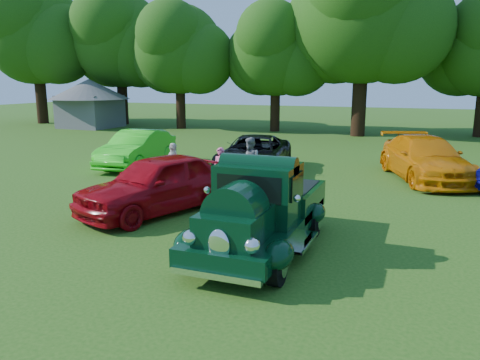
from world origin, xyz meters
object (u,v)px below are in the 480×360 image
(spectator_white, at_px, (173,166))
(gazebo, at_px, (90,98))
(spectator_grey, at_px, (250,161))
(hero_pickup, at_px, (262,212))
(red_convertible, at_px, (158,183))
(back_car_lime, at_px, (137,149))
(spectator_pink, at_px, (221,170))
(back_car_orange, at_px, (425,158))
(back_car_black, at_px, (254,154))

(spectator_white, height_order, gazebo, gazebo)
(spectator_white, bearing_deg, gazebo, 37.05)
(spectator_grey, bearing_deg, hero_pickup, -9.52)
(red_convertible, height_order, gazebo, gazebo)
(back_car_lime, distance_m, spectator_pink, 6.21)
(back_car_orange, bearing_deg, back_car_black, 168.96)
(back_car_orange, height_order, gazebo, gazebo)
(back_car_black, relative_size, spectator_white, 3.40)
(back_car_lime, bearing_deg, red_convertible, -57.97)
(gazebo, bearing_deg, red_convertible, -47.21)
(spectator_pink, height_order, gazebo, gazebo)
(red_convertible, relative_size, spectator_pink, 3.24)
(hero_pickup, xyz_separation_m, spectator_white, (-4.95, 4.75, -0.06))
(hero_pickup, relative_size, back_car_black, 0.94)
(back_car_orange, relative_size, gazebo, 0.89)
(back_car_black, height_order, spectator_white, spectator_white)
(red_convertible, height_order, spectator_grey, spectator_grey)
(back_car_black, distance_m, spectator_white, 4.13)
(back_car_lime, bearing_deg, back_car_black, 0.37)
(back_car_black, xyz_separation_m, spectator_pink, (0.10, -3.66, 0.00))
(gazebo, bearing_deg, hero_pickup, -44.36)
(back_car_orange, xyz_separation_m, spectator_pink, (-6.53, -4.77, -0.06))
(spectator_grey, bearing_deg, spectator_white, -89.34)
(hero_pickup, bearing_deg, spectator_grey, 112.57)
(hero_pickup, distance_m, back_car_lime, 11.66)
(spectator_pink, xyz_separation_m, spectator_white, (-1.79, -0.11, 0.04))
(hero_pickup, relative_size, spectator_pink, 3.35)
(back_car_orange, bearing_deg, spectator_white, -170.20)
(back_car_lime, height_order, back_car_black, back_car_lime)
(hero_pickup, relative_size, spectator_white, 3.18)
(red_convertible, relative_size, back_car_black, 0.90)
(hero_pickup, bearing_deg, gazebo, 135.64)
(red_convertible, height_order, back_car_lime, red_convertible)
(back_car_lime, height_order, gazebo, gazebo)
(red_convertible, xyz_separation_m, back_car_black, (0.55, 6.67, -0.08))
(back_car_black, relative_size, spectator_pink, 3.58)
(spectator_pink, distance_m, spectator_grey, 1.51)
(spectator_pink, bearing_deg, hero_pickup, -53.40)
(red_convertible, distance_m, gazebo, 27.14)
(hero_pickup, distance_m, spectator_grey, 6.77)
(hero_pickup, bearing_deg, back_car_black, 110.93)
(spectator_grey, distance_m, spectator_white, 2.79)
(back_car_orange, distance_m, spectator_white, 9.65)
(back_car_black, bearing_deg, back_car_lime, 178.17)
(spectator_grey, bearing_deg, back_car_black, 164.07)
(hero_pickup, distance_m, spectator_white, 6.86)
(back_car_orange, bearing_deg, spectator_grey, -171.18)
(back_car_lime, bearing_deg, hero_pickup, -48.80)
(red_convertible, bearing_deg, back_car_orange, 67.52)
(red_convertible, distance_m, spectator_white, 3.12)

